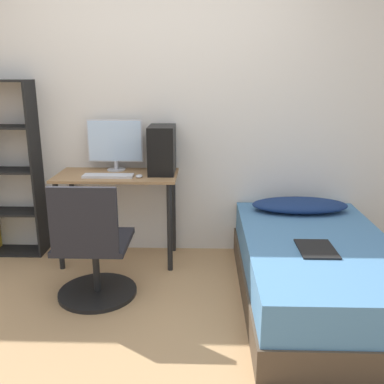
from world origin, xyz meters
name	(u,v)px	position (x,y,z in m)	size (l,w,h in m)	color
ground_plane	(137,349)	(0.00, 0.00, 0.00)	(14.00, 14.00, 0.00)	tan
wall_back	(159,114)	(0.00, 1.56, 1.25)	(8.00, 0.05, 2.50)	silver
desk	(118,190)	(-0.34, 1.28, 0.63)	(1.01, 0.51, 0.78)	#997047
office_chair	(93,256)	(-0.39, 0.59, 0.33)	(0.58, 0.58, 0.89)	black
bed	(316,271)	(1.21, 0.62, 0.23)	(1.06, 1.82, 0.46)	#4C3D2D
pillow	(300,205)	(1.21, 1.27, 0.52)	(0.80, 0.36, 0.11)	navy
magazine	(316,249)	(1.15, 0.45, 0.47)	(0.24, 0.32, 0.01)	black
monitor	(115,143)	(-0.37, 1.43, 1.01)	(0.48, 0.16, 0.44)	#B7B7BC
keyboard	(108,176)	(-0.39, 1.18, 0.79)	(0.41, 0.12, 0.02)	silver
pc_tower	(162,150)	(0.04, 1.34, 0.98)	(0.21, 0.34, 0.40)	black
mouse	(139,176)	(-0.13, 1.18, 0.79)	(0.06, 0.09, 0.02)	silver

